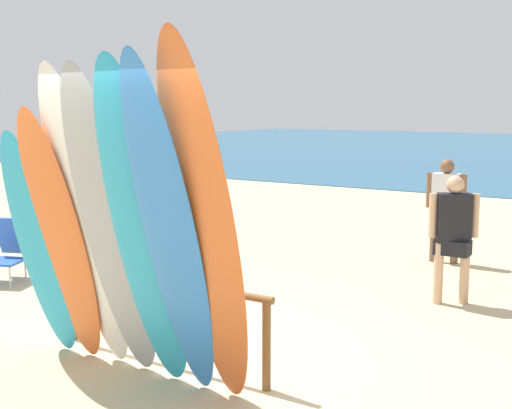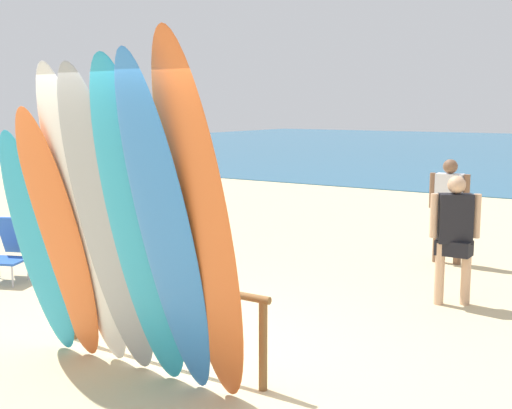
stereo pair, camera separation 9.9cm
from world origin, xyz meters
The scene contains 12 objects.
surfboard_rack centered at (0.00, 0.00, 0.58)m, with size 2.33×0.07×0.78m.
surfboard_teal_0 centered at (-0.94, -0.50, 1.04)m, with size 0.55×0.06×2.13m, color #289EC6.
surfboard_orange_1 centered at (-0.63, -0.53, 1.14)m, with size 0.57×0.07×2.34m, color orange.
surfboard_white_2 centered at (-0.34, -0.51, 1.31)m, with size 0.57×0.08×2.69m, color white.
surfboard_grey_3 centered at (0.01, -0.58, 1.30)m, with size 0.57×0.07×2.69m, color #999EA3.
surfboard_teal_4 centered at (0.37, -0.60, 1.32)m, with size 0.58×0.06×2.74m, color #289EC6.
surfboard_blue_5 centered at (0.69, -0.66, 1.33)m, with size 0.46×0.06×2.78m, color #337AD1.
surfboard_orange_6 centered at (0.95, -0.60, 1.40)m, with size 0.54×0.06×2.88m, color orange.
beachgoer_midbeach centered at (0.98, 5.16, 0.87)m, with size 0.57×0.24×1.51m.
beachgoer_by_water centered at (1.66, 3.17, 0.86)m, with size 0.50×0.35×1.49m.
beach_chair_red centered at (-3.37, 2.91, 0.43)m, with size 0.63×0.77×0.82m.
beach_chair_blue centered at (-3.51, 1.12, 0.43)m, with size 0.72×0.82×0.82m.
Camera 2 is at (3.84, -4.31, 2.26)m, focal length 47.02 mm.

